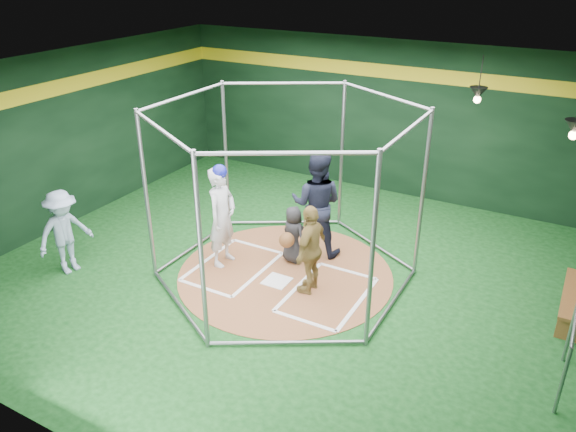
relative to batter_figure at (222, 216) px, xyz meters
The scene contains 14 objects.
room_shell 1.44m from the batter_figure, ahead, with size 10.10×9.10×3.53m.
clay_disc 1.53m from the batter_figure, ahead, with size 3.80×3.80×0.01m, color brown.
home_plate 1.51m from the batter_figure, ahead, with size 0.43×0.43×0.01m, color white.
batter_box_left 0.97m from the batter_figure, 13.89° to the right, with size 1.17×1.77×0.01m.
batter_box_right 2.33m from the batter_figure, ahead, with size 1.17×1.77×0.01m.
batting_cage 1.31m from the batter_figure, ahead, with size 4.05×4.67×3.00m.
pendant_lamp_near 5.38m from the batter_figure, 48.32° to the left, with size 0.34×0.34×0.90m.
pendant_lamp_far 5.90m from the batter_figure, 22.96° to the left, with size 0.34×0.34×0.90m.
batter_figure is the anchor object (origin of this frame).
visitor_leopard 1.81m from the batter_figure, ahead, with size 0.91×0.38×1.55m, color tan.
catcher_figure 1.32m from the batter_figure, 30.97° to the left, with size 0.61×0.64×1.08m.
umpire 1.74m from the batter_figure, 42.15° to the left, with size 0.97×0.75×1.99m, color black.
bystander_blue 2.74m from the batter_figure, 145.16° to the right, with size 1.00×0.57×1.55m, color #8FA3BD.
steel_railing 5.76m from the batter_figure, ahead, with size 0.05×1.17×1.01m.
Camera 1 is at (4.20, -7.46, 5.23)m, focal length 35.00 mm.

